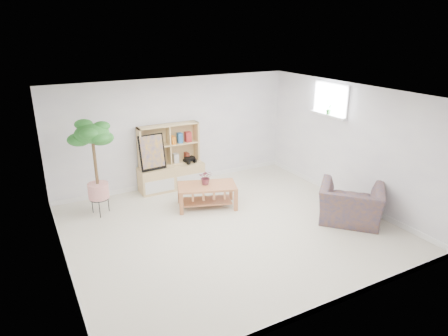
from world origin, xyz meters
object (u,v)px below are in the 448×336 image
storage_unit (171,158)px  floor_tree (96,169)px  coffee_table (207,196)px  armchair (351,202)px

storage_unit → floor_tree: 1.79m
floor_tree → coffee_table: bearing=-19.0°
coffee_table → floor_tree: (-1.96, 0.68, 0.69)m
storage_unit → floor_tree: bearing=-161.5°
coffee_table → floor_tree: floor_tree is taller
storage_unit → floor_tree: floor_tree is taller
armchair → coffee_table: bearing=4.8°
armchair → floor_tree: bearing=14.7°
storage_unit → armchair: (2.30, -3.08, -0.31)m
storage_unit → coffee_table: storage_unit is taller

